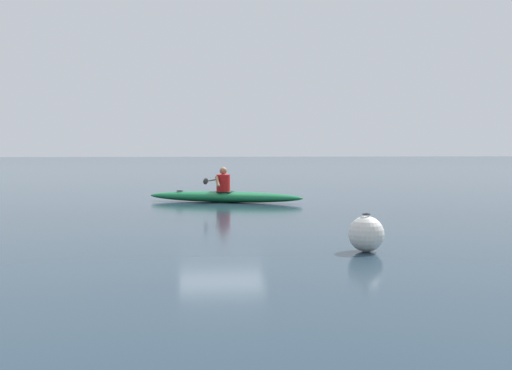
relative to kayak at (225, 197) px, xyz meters
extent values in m
plane|color=#233847|center=(0.06, -0.78, -0.16)|extent=(160.00, 160.00, 0.00)
ellipsoid|color=#19723F|center=(0.00, 0.00, 0.00)|extent=(4.49, 2.14, 0.31)
torus|color=black|center=(-0.02, 0.01, 0.13)|extent=(0.71, 0.71, 0.04)
cylinder|color=black|center=(1.28, -0.47, 0.14)|extent=(0.18, 0.18, 0.02)
cylinder|color=red|center=(0.04, -0.01, 0.39)|extent=(0.39, 0.39, 0.48)
sphere|color=#936B4C|center=(0.04, -0.01, 0.74)|extent=(0.21, 0.21, 0.21)
cylinder|color=black|center=(0.23, -0.08, 0.49)|extent=(0.69, 1.82, 0.03)
ellipsoid|color=black|center=(0.56, 0.82, 0.49)|extent=(0.18, 0.39, 0.17)
ellipsoid|color=black|center=(-0.11, -0.99, 0.49)|extent=(0.18, 0.39, 0.17)
cylinder|color=#936B4C|center=(0.22, 0.23, 0.45)|extent=(0.17, 0.31, 0.34)
cylinder|color=#936B4C|center=(0.01, -0.32, 0.45)|extent=(0.26, 0.25, 0.34)
sphere|color=silver|center=(-1.68, 8.90, 0.11)|extent=(0.54, 0.54, 0.54)
torus|color=#333338|center=(-1.68, 8.90, 0.42)|extent=(0.12, 0.12, 0.02)
camera|label=1|loc=(0.95, 18.41, 1.44)|focal=45.42mm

